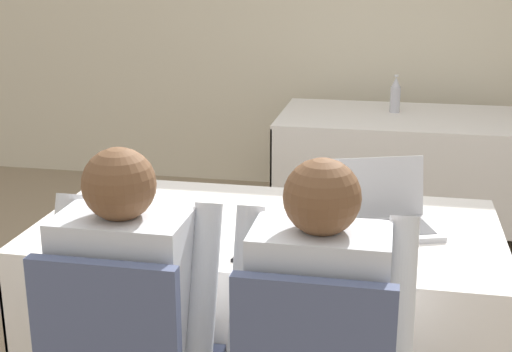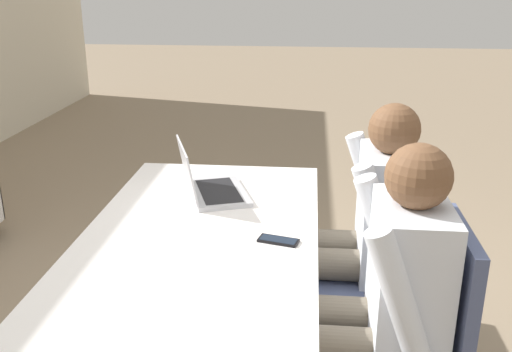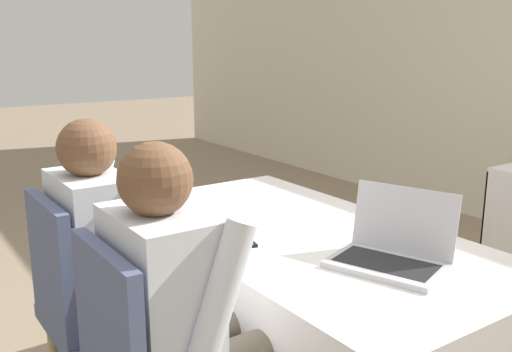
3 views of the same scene
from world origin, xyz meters
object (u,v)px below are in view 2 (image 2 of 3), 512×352
chair_near_left (410,340)px  person_white_shirt (367,226)px  laptop (209,186)px  person_checkered_shirt (381,296)px  cell_phone (278,240)px  chair_near_right (390,262)px

chair_near_left → person_white_shirt: (0.54, 0.10, 0.16)m
laptop → person_checkered_shirt: 0.97m
cell_phone → chair_near_right: (0.28, -0.45, -0.21)m
chair_near_left → cell_phone: bearing=-120.4°
chair_near_left → person_white_shirt: 0.57m
chair_near_left → person_checkered_shirt: bearing=-90.0°
chair_near_left → chair_near_right: 0.54m
cell_phone → person_white_shirt: (0.28, -0.35, -0.05)m
chair_near_left → person_checkered_shirt: (0.00, 0.10, 0.16)m
person_white_shirt → person_checkered_shirt: bearing=0.0°
laptop → cell_phone: laptop is taller
chair_near_right → person_white_shirt: (0.00, 0.10, 0.16)m
person_white_shirt → chair_near_right: bearing=90.0°
cell_phone → chair_near_left: bearing=-106.0°
chair_near_right → person_checkered_shirt: (-0.54, 0.10, 0.16)m
cell_phone → chair_near_left: size_ratio=0.17×
chair_near_left → chair_near_right: same height
cell_phone → chair_near_right: 0.57m
chair_near_right → cell_phone: bearing=-58.3°
chair_near_right → person_checkered_shirt: size_ratio=0.78×
chair_near_left → person_checkered_shirt: 0.19m
laptop → chair_near_right: (-0.15, -0.78, -0.25)m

